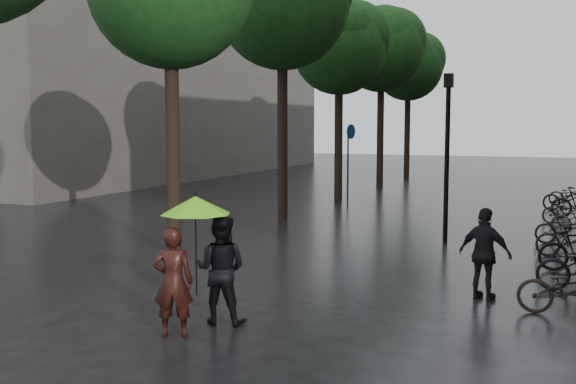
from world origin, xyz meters
The scene contains 9 objects.
bg_building centered at (-22.00, 28.00, 7.00)m, with size 16.00×30.00×14.00m, color #47423D.
street_trees centered at (-3.99, 15.91, 6.34)m, with size 4.33×34.03×8.91m.
person_burgundy centered at (-0.75, 1.65, 0.79)m, with size 0.58×0.38×1.58m, color black.
person_black centered at (-0.44, 2.49, 0.83)m, with size 0.81×0.63×1.67m, color black.
lime_umbrella centered at (-0.61, 2.06, 1.85)m, with size 1.04×1.04×1.54m.
pedestrian_walking centered at (3.10, 5.47, 0.80)m, with size 0.94×0.39×1.60m, color black.
parked_bicycles centered at (4.59, 12.57, 0.45)m, with size 2.15×16.33×1.02m.
lamp_post centered at (1.52, 10.92, 2.60)m, with size 0.22×0.22×4.29m.
cycle_sign centered at (-3.25, 17.87, 2.00)m, with size 0.16×0.55×3.02m.
Camera 1 is at (4.36, -6.36, 3.02)m, focal length 42.00 mm.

